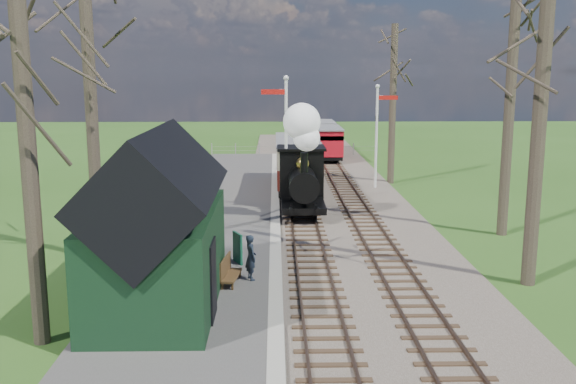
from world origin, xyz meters
The scene contains 19 objects.
ground centered at (0.00, 0.00, 0.00)m, with size 140.00×140.00×0.00m, color #2E561B.
distant_hills centered at (1.40, 64.38, -16.21)m, with size 114.40×48.00×22.02m.
ballast_bed centered at (1.30, 22.00, 0.05)m, with size 8.00×60.00×0.10m, color brown.
track_near centered at (0.00, 22.00, 0.10)m, with size 1.60×60.00×0.15m.
track_far centered at (2.60, 22.00, 0.10)m, with size 1.60×60.00×0.15m.
platform centered at (-3.50, 14.00, 0.10)m, with size 5.00×44.00×0.20m, color #474442.
coping_strip centered at (-1.20, 14.00, 0.10)m, with size 0.40×44.00×0.21m, color #B2AD9E.
station_shed centered at (-4.30, 4.00, 2.27)m, with size 3.25×6.30×4.78m.
semaphore_near centered at (-0.77, 16.00, 3.62)m, with size 1.22×0.24×6.22m.
semaphore_far centered at (4.37, 22.00, 3.35)m, with size 1.22×0.24×5.72m.
bare_trees centered at (1.33, 10.10, 5.21)m, with size 15.51×22.39×12.00m.
fence_line centered at (0.30, 36.00, 0.55)m, with size 12.60×0.08×1.00m.
locomotive centered at (-0.01, 15.27, 2.26)m, with size 1.97×4.60×4.93m.
coach centered at (0.00, 21.34, 1.65)m, with size 2.30×7.89×2.42m.
red_carriage_a centered at (2.60, 33.07, 1.38)m, with size 1.87×4.64×1.97m.
red_carriage_b centered at (2.60, 38.57, 1.38)m, with size 1.87×4.64×1.97m.
sign_board centered at (-2.43, 7.76, 0.70)m, with size 0.36×0.65×1.01m.
bench centered at (-2.61, 5.71, 0.57)m, with size 0.58×1.42×0.79m.
person centered at (-1.94, 6.03, 0.89)m, with size 0.50×0.33×1.38m, color #1A2330.
Camera 1 is at (-1.21, -12.55, 6.40)m, focal length 40.00 mm.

